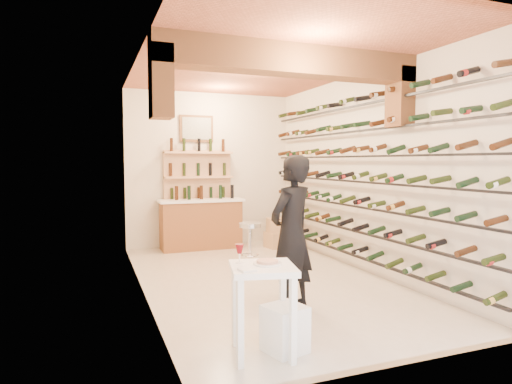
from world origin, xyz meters
TOP-DOWN VIEW (x-y plane):
  - ground at (0.00, 0.00)m, footprint 6.00×6.00m
  - room_shell at (0.00, -0.26)m, footprint 3.52×6.02m
  - wine_rack at (1.53, 0.00)m, footprint 0.32×5.70m
  - back_counter at (-0.30, 2.65)m, footprint 1.70×0.62m
  - back_shelving at (-0.30, 2.89)m, footprint 1.40×0.31m
  - tasting_table at (-0.96, -2.37)m, footprint 0.69×0.69m
  - white_stool at (-0.73, -2.38)m, footprint 0.43×0.43m
  - person at (-0.18, -1.35)m, footprint 0.81×0.72m
  - chrome_barstool at (0.07, 0.77)m, footprint 0.39×0.39m
  - crate_lower at (1.24, 2.20)m, footprint 0.59×0.45m
  - crate_upper at (1.24, 2.20)m, footprint 0.51×0.38m

SIDE VIEW (x-z plane):
  - ground at x=0.00m, z-range 0.00..0.00m
  - crate_lower at x=1.24m, z-range 0.00..0.32m
  - white_stool at x=-0.73m, z-range 0.00..0.43m
  - chrome_barstool at x=0.07m, z-range 0.06..0.81m
  - crate_upper at x=1.24m, z-range 0.32..0.60m
  - back_counter at x=-0.30m, z-range -0.11..1.18m
  - tasting_table at x=-0.96m, z-range 0.18..1.19m
  - person at x=-0.18m, z-range 0.00..1.85m
  - back_shelving at x=-0.30m, z-range -0.19..2.53m
  - wine_rack at x=1.53m, z-range 0.27..2.83m
  - room_shell at x=0.00m, z-range 0.65..3.86m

